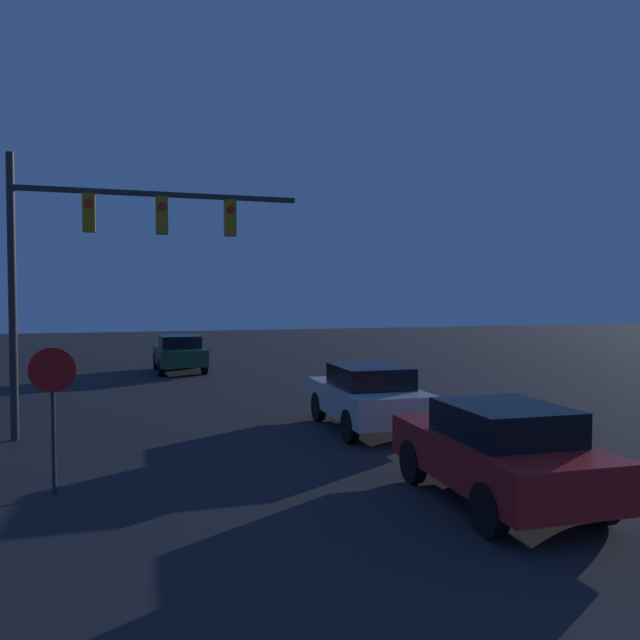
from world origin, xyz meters
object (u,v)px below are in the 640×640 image
Objects in this scene: car_near at (498,450)px; traffic_signal_mast at (103,244)px; car_mid at (368,395)px; car_far at (179,353)px; stop_sign at (53,391)px.

car_near is 10.08m from traffic_signal_mast.
car_near is at bearing -89.29° from car_mid.
traffic_signal_mast is at bearing -104.52° from car_far.
car_mid is 7.36m from traffic_signal_mast.
car_far is at bearing 102.35° from car_near.
traffic_signal_mast is (-2.73, -12.22, 3.72)m from car_far.
car_near is at bearing -20.44° from stop_sign.
traffic_signal_mast reaches higher than car_near.
traffic_signal_mast is (-6.17, 7.06, 3.72)m from car_near.
traffic_signal_mast is at bearing 81.38° from stop_sign.
stop_sign is (-3.41, -16.73, 0.89)m from car_far.
car_far is at bearing 105.75° from car_mid.
car_far is (-3.49, 13.50, 0.00)m from car_mid.
stop_sign reaches higher than car_mid.
car_far is (-3.44, 19.28, 0.00)m from car_near.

